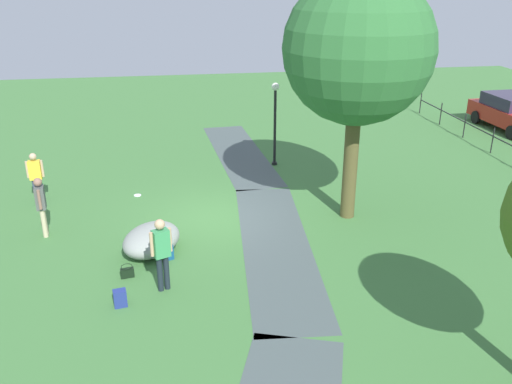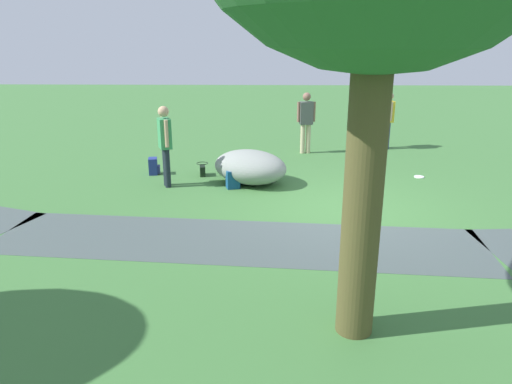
{
  "view_description": "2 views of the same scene",
  "coord_description": "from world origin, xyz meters",
  "px_view_note": "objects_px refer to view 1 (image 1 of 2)",
  "views": [
    {
      "loc": [
        14.73,
        -1.15,
        6.87
      ],
      "look_at": [
        0.59,
        1.13,
        1.0
      ],
      "focal_mm": 38.28,
      "sensor_mm": 36.0,
      "label": 1
    },
    {
      "loc": [
        1.48,
        8.72,
        3.24
      ],
      "look_at": [
        1.66,
        1.54,
        0.88
      ],
      "focal_mm": 33.87,
      "sensor_mm": 36.0,
      "label": 2
    }
  ],
  "objects_px": {
    "lamp_post": "(275,115)",
    "woman_with_handbag": "(162,249)",
    "man_near_boulder": "(36,175)",
    "parked_sedan_grey": "(511,112)",
    "lawn_boulder": "(152,240)",
    "handbag_on_grass": "(127,272)",
    "passerby_on_path": "(41,203)",
    "spare_backpack_on_lawn": "(120,298)",
    "backpack_by_boulder": "(168,251)",
    "frisbee_on_grass": "(138,195)",
    "large_shade_tree": "(358,50)"
  },
  "relations": [
    {
      "from": "large_shade_tree",
      "to": "spare_backpack_on_lawn",
      "type": "relative_size",
      "value": 17.36
    },
    {
      "from": "handbag_on_grass",
      "to": "frisbee_on_grass",
      "type": "distance_m",
      "value": 5.17
    },
    {
      "from": "lawn_boulder",
      "to": "spare_backpack_on_lawn",
      "type": "bearing_deg",
      "value": -15.52
    },
    {
      "from": "lamp_post",
      "to": "woman_with_handbag",
      "type": "xyz_separation_m",
      "value": [
        8.12,
        -4.16,
        -0.9
      ]
    },
    {
      "from": "spare_backpack_on_lawn",
      "to": "parked_sedan_grey",
      "type": "bearing_deg",
      "value": 125.1
    },
    {
      "from": "lamp_post",
      "to": "parked_sedan_grey",
      "type": "height_order",
      "value": "lamp_post"
    },
    {
      "from": "passerby_on_path",
      "to": "spare_backpack_on_lawn",
      "type": "height_order",
      "value": "passerby_on_path"
    },
    {
      "from": "large_shade_tree",
      "to": "backpack_by_boulder",
      "type": "relative_size",
      "value": 17.36
    },
    {
      "from": "lamp_post",
      "to": "handbag_on_grass",
      "type": "distance_m",
      "value": 9.16
    },
    {
      "from": "handbag_on_grass",
      "to": "lamp_post",
      "type": "bearing_deg",
      "value": 145.95
    },
    {
      "from": "large_shade_tree",
      "to": "woman_with_handbag",
      "type": "bearing_deg",
      "value": -59.26
    },
    {
      "from": "lawn_boulder",
      "to": "spare_backpack_on_lawn",
      "type": "xyz_separation_m",
      "value": [
        2.36,
        -0.66,
        -0.18
      ]
    },
    {
      "from": "backpack_by_boulder",
      "to": "frisbee_on_grass",
      "type": "height_order",
      "value": "backpack_by_boulder"
    },
    {
      "from": "lawn_boulder",
      "to": "spare_backpack_on_lawn",
      "type": "relative_size",
      "value": 5.45
    },
    {
      "from": "handbag_on_grass",
      "to": "woman_with_handbag",
      "type": "bearing_deg",
      "value": 52.22
    },
    {
      "from": "large_shade_tree",
      "to": "frisbee_on_grass",
      "type": "relative_size",
      "value": 29.8
    },
    {
      "from": "handbag_on_grass",
      "to": "parked_sedan_grey",
      "type": "xyz_separation_m",
      "value": [
        -10.54,
        16.61,
        0.67
      ]
    },
    {
      "from": "large_shade_tree",
      "to": "frisbee_on_grass",
      "type": "bearing_deg",
      "value": -112.55
    },
    {
      "from": "large_shade_tree",
      "to": "man_near_boulder",
      "type": "height_order",
      "value": "large_shade_tree"
    },
    {
      "from": "handbag_on_grass",
      "to": "spare_backpack_on_lawn",
      "type": "height_order",
      "value": "spare_backpack_on_lawn"
    },
    {
      "from": "man_near_boulder",
      "to": "passerby_on_path",
      "type": "xyz_separation_m",
      "value": [
        2.44,
        0.64,
        0.04
      ]
    },
    {
      "from": "lawn_boulder",
      "to": "man_near_boulder",
      "type": "bearing_deg",
      "value": -137.54
    },
    {
      "from": "frisbee_on_grass",
      "to": "parked_sedan_grey",
      "type": "distance_m",
      "value": 17.45
    },
    {
      "from": "man_near_boulder",
      "to": "lamp_post",
      "type": "bearing_deg",
      "value": 106.49
    },
    {
      "from": "frisbee_on_grass",
      "to": "man_near_boulder",
      "type": "bearing_deg",
      "value": -88.18
    },
    {
      "from": "man_near_boulder",
      "to": "woman_with_handbag",
      "type": "bearing_deg",
      "value": 33.98
    },
    {
      "from": "handbag_on_grass",
      "to": "spare_backpack_on_lawn",
      "type": "bearing_deg",
      "value": -3.97
    },
    {
      "from": "man_near_boulder",
      "to": "parked_sedan_grey",
      "type": "bearing_deg",
      "value": 105.59
    },
    {
      "from": "large_shade_tree",
      "to": "parked_sedan_grey",
      "type": "xyz_separation_m",
      "value": [
        -7.98,
        10.31,
        -4.06
      ]
    },
    {
      "from": "woman_with_handbag",
      "to": "man_near_boulder",
      "type": "bearing_deg",
      "value": -146.02
    },
    {
      "from": "man_near_boulder",
      "to": "frisbee_on_grass",
      "type": "relative_size",
      "value": 7.06
    },
    {
      "from": "backpack_by_boulder",
      "to": "spare_backpack_on_lawn",
      "type": "distance_m",
      "value": 2.26
    },
    {
      "from": "backpack_by_boulder",
      "to": "frisbee_on_grass",
      "type": "distance_m",
      "value": 4.47
    },
    {
      "from": "spare_backpack_on_lawn",
      "to": "parked_sedan_grey",
      "type": "height_order",
      "value": "parked_sedan_grey"
    },
    {
      "from": "passerby_on_path",
      "to": "spare_backpack_on_lawn",
      "type": "relative_size",
      "value": 4.26
    },
    {
      "from": "man_near_boulder",
      "to": "spare_backpack_on_lawn",
      "type": "bearing_deg",
      "value": 24.97
    },
    {
      "from": "passerby_on_path",
      "to": "backpack_by_boulder",
      "type": "bearing_deg",
      "value": 61.25
    },
    {
      "from": "lawn_boulder",
      "to": "handbag_on_grass",
      "type": "relative_size",
      "value": 6.5
    },
    {
      "from": "frisbee_on_grass",
      "to": "parked_sedan_grey",
      "type": "bearing_deg",
      "value": 107.96
    },
    {
      "from": "large_shade_tree",
      "to": "lamp_post",
      "type": "xyz_separation_m",
      "value": [
        -4.89,
        -1.27,
        -2.93
      ]
    },
    {
      "from": "large_shade_tree",
      "to": "parked_sedan_grey",
      "type": "bearing_deg",
      "value": 127.75
    },
    {
      "from": "passerby_on_path",
      "to": "spare_backpack_on_lawn",
      "type": "distance_m",
      "value": 4.52
    },
    {
      "from": "woman_with_handbag",
      "to": "handbag_on_grass",
      "type": "height_order",
      "value": "woman_with_handbag"
    },
    {
      "from": "frisbee_on_grass",
      "to": "large_shade_tree",
      "type": "bearing_deg",
      "value": 67.45
    },
    {
      "from": "man_near_boulder",
      "to": "passerby_on_path",
      "type": "distance_m",
      "value": 2.52
    },
    {
      "from": "woman_with_handbag",
      "to": "man_near_boulder",
      "type": "distance_m",
      "value": 6.92
    },
    {
      "from": "handbag_on_grass",
      "to": "frisbee_on_grass",
      "type": "relative_size",
      "value": 1.44
    },
    {
      "from": "handbag_on_grass",
      "to": "man_near_boulder",
      "type": "bearing_deg",
      "value": -149.37
    },
    {
      "from": "lawn_boulder",
      "to": "backpack_by_boulder",
      "type": "xyz_separation_m",
      "value": [
        0.37,
        0.4,
        -0.18
      ]
    },
    {
      "from": "woman_with_handbag",
      "to": "backpack_by_boulder",
      "type": "relative_size",
      "value": 4.46
    }
  ]
}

